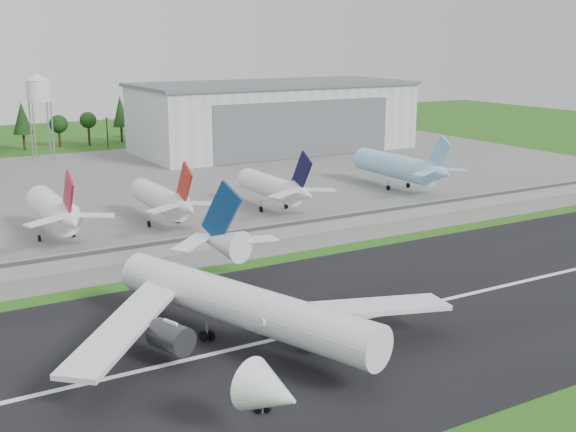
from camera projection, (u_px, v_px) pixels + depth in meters
ground at (381, 350)px, 97.28m from camera, size 600.00×600.00×0.00m
runway at (340, 325)px, 105.66m from camera, size 320.00×60.00×0.10m
runway_centerline at (340, 324)px, 105.65m from camera, size 220.00×1.00×0.02m
apron at (115, 191)px, 197.99m from camera, size 320.00×150.00×0.10m
blast_fence at (212, 241)px, 143.00m from camera, size 240.00×0.61×3.50m
hangar_east at (273, 116)px, 269.29m from camera, size 102.00×47.00×25.20m
water_tower at (38, 88)px, 244.24m from camera, size 8.40×8.40×29.40m
utility_poles at (49, 153)px, 265.15m from camera, size 230.00×3.00×12.00m
treeline at (41, 148)px, 277.74m from camera, size 320.00×16.00×22.00m
main_airliner at (242, 315)px, 96.27m from camera, size 54.00×57.55×18.17m
parked_jet_red_a at (56, 211)px, 147.79m from camera, size 7.36×31.29×16.88m
parked_jet_red_b at (165, 200)px, 159.32m from camera, size 7.36×31.29×16.56m
parked_jet_navy at (277, 187)px, 173.12m from camera, size 7.36×31.29×16.54m
parked_jet_skyblue at (402, 167)px, 197.99m from camera, size 7.36×37.29×17.10m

